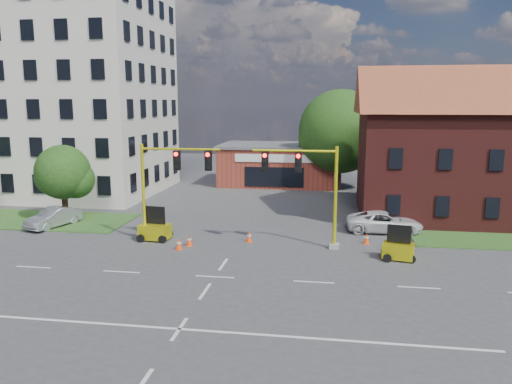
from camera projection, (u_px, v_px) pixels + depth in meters
ground at (215, 277)px, 25.32m from camera, size 120.00×120.00×0.00m
lane_markings at (199, 299)px, 22.40m from camera, size 60.00×36.00×0.01m
office_block at (63, 86)px, 47.78m from camera, size 18.40×15.40×20.60m
brick_shop at (278, 164)px, 54.11m from camera, size 12.40×8.40×4.30m
townhouse_row at (499, 140)px, 37.16m from camera, size 21.00×11.00×11.50m
tree_large at (345, 134)px, 49.64m from camera, size 8.76×8.34×10.05m
tree_nw_front at (66, 174)px, 37.04m from camera, size 4.25×4.04×5.66m
signal_mast_west at (168, 181)px, 31.11m from camera, size 5.30×0.60×6.20m
signal_mast_east at (308, 184)px, 29.81m from camera, size 5.30×0.60×6.20m
trailer_west at (155, 230)px, 31.97m from camera, size 1.97×1.41×2.11m
trailer_east at (398, 249)px, 28.01m from camera, size 1.89×1.48×1.91m
cone_a at (179, 244)px, 29.91m from camera, size 0.40×0.40×0.70m
cone_b at (189, 241)px, 30.73m from camera, size 0.40×0.40×0.70m
cone_c at (249, 237)px, 31.59m from camera, size 0.40×0.40×0.70m
cone_d at (366, 239)px, 31.16m from camera, size 0.40×0.40×0.70m
pickup_white at (384, 222)px, 33.93m from camera, size 5.08×2.34×1.41m
sedan_silver_front at (53, 218)px, 35.34m from camera, size 2.66×4.37×1.36m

